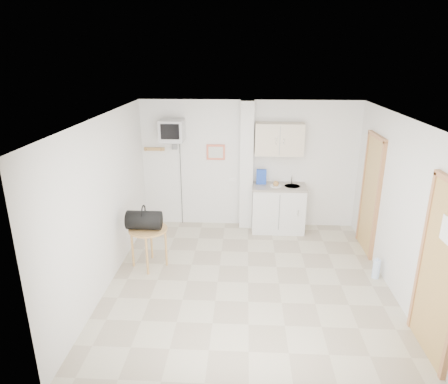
# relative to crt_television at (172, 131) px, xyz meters

# --- Properties ---
(ground) EXTENTS (4.50, 4.50, 0.00)m
(ground) POSITION_rel_crt_television_xyz_m (1.45, -2.02, -1.94)
(ground) COLOR #BDB399
(ground) RESTS_ON ground
(room_envelope) EXTENTS (4.24, 4.54, 2.55)m
(room_envelope) POSITION_rel_crt_television_xyz_m (1.69, -1.93, -0.40)
(room_envelope) COLOR white
(room_envelope) RESTS_ON ground
(kitchenette) EXTENTS (1.03, 0.58, 2.10)m
(kitchenette) POSITION_rel_crt_television_xyz_m (2.02, -0.02, -1.13)
(kitchenette) COLOR silver
(kitchenette) RESTS_ON ground
(crt_television) EXTENTS (0.44, 0.45, 2.15)m
(crt_television) POSITION_rel_crt_television_xyz_m (0.00, 0.00, 0.00)
(crt_television) COLOR slate
(crt_television) RESTS_ON ground
(round_table) EXTENTS (0.62, 0.62, 0.67)m
(round_table) POSITION_rel_crt_television_xyz_m (-0.16, -1.59, -1.36)
(round_table) COLOR #B88645
(round_table) RESTS_ON ground
(duffel_bag) EXTENTS (0.54, 0.30, 0.40)m
(duffel_bag) POSITION_rel_crt_television_xyz_m (-0.21, -1.60, -1.11)
(duffel_bag) COLOR black
(duffel_bag) RESTS_ON round_table
(water_bottle) EXTENTS (0.11, 0.11, 0.34)m
(water_bottle) POSITION_rel_crt_television_xyz_m (3.43, -1.77, -1.78)
(water_bottle) COLOR #BED5FB
(water_bottle) RESTS_ON ground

